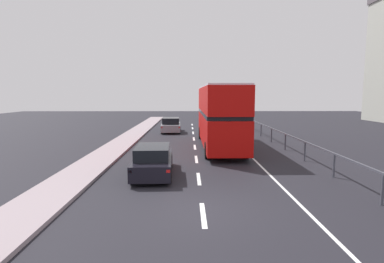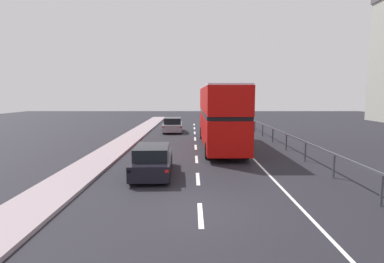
# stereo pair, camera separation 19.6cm
# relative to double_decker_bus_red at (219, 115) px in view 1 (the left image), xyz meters

# --- Properties ---
(ground_plane) EXTENTS (75.76, 120.00, 0.10)m
(ground_plane) POSITION_rel_double_decker_bus_red_xyz_m (-1.75, -11.96, -2.38)
(ground_plane) COLOR black
(near_sidewalk_kerb) EXTENTS (2.03, 80.00, 0.14)m
(near_sidewalk_kerb) POSITION_rel_double_decker_bus_red_xyz_m (-7.31, -11.96, -2.26)
(near_sidewalk_kerb) COLOR gray
(near_sidewalk_kerb) RESTS_ON ground
(lane_paint_markings) EXTENTS (3.50, 46.00, 0.01)m
(lane_paint_markings) POSITION_rel_double_decker_bus_red_xyz_m (0.28, -3.44, -2.33)
(lane_paint_markings) COLOR silver
(lane_paint_markings) RESTS_ON ground
(bridge_side_railing) EXTENTS (0.10, 42.00, 1.13)m
(bridge_side_railing) POSITION_rel_double_decker_bus_red_xyz_m (4.39, -2.96, -1.42)
(bridge_side_railing) COLOR #444550
(bridge_side_railing) RESTS_ON ground
(double_decker_bus_red) EXTENTS (2.65, 11.20, 4.36)m
(double_decker_bus_red) POSITION_rel_double_decker_bus_red_xyz_m (0.00, 0.00, 0.00)
(double_decker_bus_red) COLOR #C00A07
(double_decker_bus_red) RESTS_ON ground
(hatchback_car_near) EXTENTS (1.90, 4.45, 1.40)m
(hatchback_car_near) POSITION_rel_double_decker_bus_red_xyz_m (-3.87, -7.60, -1.66)
(hatchback_car_near) COLOR black
(hatchback_car_near) RESTS_ON ground
(sedan_car_ahead) EXTENTS (2.00, 4.17, 1.47)m
(sedan_car_ahead) POSITION_rel_double_decker_bus_red_xyz_m (-3.96, 8.80, -1.63)
(sedan_car_ahead) COLOR gray
(sedan_car_ahead) RESTS_ON ground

